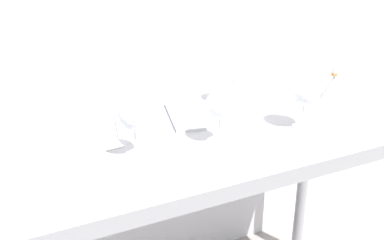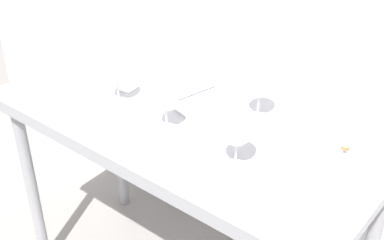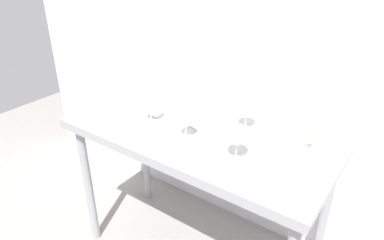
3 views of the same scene
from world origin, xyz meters
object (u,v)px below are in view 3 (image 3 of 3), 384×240
Objects in this scene: wine_glass_far_right at (247,106)px; tasting_sheet_upper at (160,106)px; wine_glass_near_right at (237,135)px; wine_glass_near_center at (186,117)px; wine_glass_near_left at (150,101)px; decanter_funnel at (308,153)px; open_notebook at (200,117)px.

wine_glass_far_right reaches higher than tasting_sheet_upper.
wine_glass_near_center is (-0.30, 0.02, -0.01)m from wine_glass_near_right.
wine_glass_far_right is 1.04× the size of wine_glass_near_right.
wine_glass_far_right is 1.05× the size of wine_glass_near_left.
wine_glass_near_left is at bearing -66.98° from tasting_sheet_upper.
wine_glass_near_left is 0.25m from tasting_sheet_upper.
wine_glass_near_right is at bearing -4.35° from wine_glass_near_center.
decanter_funnel is at bearing -9.09° from tasting_sheet_upper.
wine_glass_near_right is 0.71m from tasting_sheet_upper.
tasting_sheet_upper is (-0.65, 0.24, -0.12)m from wine_glass_near_right.
open_notebook is (-0.07, 0.22, -0.11)m from wine_glass_near_center.
wine_glass_near_center reaches higher than tasting_sheet_upper.
wine_glass_far_right reaches higher than open_notebook.
tasting_sheet_upper is (-0.55, -0.03, -0.13)m from wine_glass_far_right.
wine_glass_near_left is 0.26m from wine_glass_near_center.
wine_glass_far_right is 0.57m from tasting_sheet_upper.
wine_glass_near_center is (0.26, -0.03, -0.01)m from wine_glass_near_left.
decanter_funnel is at bearing -16.70° from wine_glass_far_right.
wine_glass_far_right is at bearing 19.91° from open_notebook.
decanter_funnel is (0.63, -0.08, 0.04)m from open_notebook.
open_notebook is 2.88× the size of decanter_funnel.
wine_glass_near_left is at bearing 173.21° from wine_glass_near_center.
wine_glass_near_center is 0.43m from tasting_sheet_upper.
open_notebook is (0.19, 0.19, -0.12)m from wine_glass_near_left.
wine_glass_near_center is at bearing 175.65° from wine_glass_near_right.
wine_glass_near_left is at bearing 174.51° from wine_glass_near_right.
wine_glass_near_left reaches higher than open_notebook.
wine_glass_far_right is at bearing 26.10° from wine_glass_near_left.
wine_glass_near_left is 0.83m from decanter_funnel.
open_notebook is at bearing 172.71° from decanter_funnel.
wine_glass_near_center is at bearing -165.58° from decanter_funnel.
decanter_funnel is (0.82, 0.11, -0.08)m from wine_glass_near_left.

